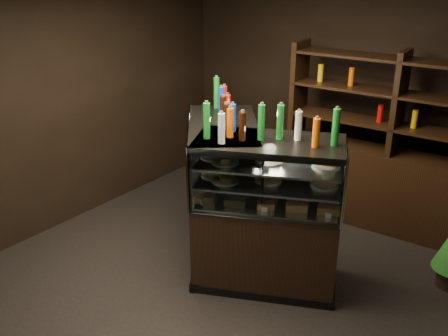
% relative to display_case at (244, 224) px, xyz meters
% --- Properties ---
extents(ground, '(5.00, 5.00, 0.00)m').
position_rel_display_case_xyz_m(ground, '(0.30, -0.39, -0.48)').
color(ground, black).
rests_on(ground, ground).
extents(room_shell, '(5.02, 5.02, 3.01)m').
position_rel_display_case_xyz_m(room_shell, '(0.30, -0.39, 1.46)').
color(room_shell, black).
rests_on(room_shell, ground).
extents(display_case, '(2.00, 1.43, 1.43)m').
position_rel_display_case_xyz_m(display_case, '(0.00, 0.00, 0.00)').
color(display_case, black).
rests_on(display_case, ground).
extents(food_display, '(1.65, 1.03, 0.44)m').
position_rel_display_case_xyz_m(food_display, '(-0.00, -0.01, 0.59)').
color(food_display, '#B47E40').
rests_on(food_display, display_case).
extents(bottles_top, '(1.48, 0.89, 0.30)m').
position_rel_display_case_xyz_m(bottles_top, '(0.00, 0.00, 1.09)').
color(bottles_top, silver).
rests_on(bottles_top, display_case).
extents(back_shelving, '(2.38, 0.54, 2.00)m').
position_rel_display_case_xyz_m(back_shelving, '(0.80, 1.66, 0.13)').
color(back_shelving, black).
rests_on(back_shelving, ground).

